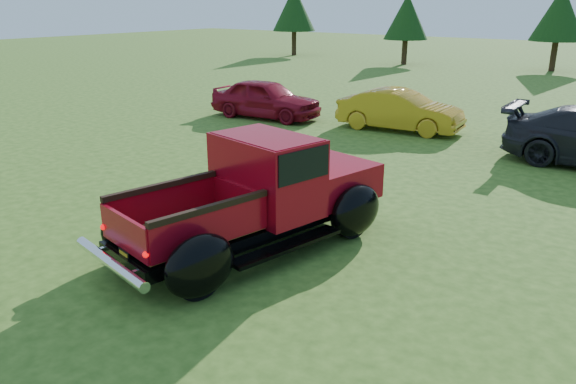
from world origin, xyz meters
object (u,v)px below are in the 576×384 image
object	(u,v)px
tree_mid_left	(560,14)
show_car_yellow	(400,110)
tree_west	(407,17)
tree_far_west	(294,9)
show_car_red	(266,99)
pickup_truck	(267,192)

from	to	relation	value
tree_mid_left	show_car_yellow	xyz separation A→B (m)	(-0.09, -20.98, -2.71)
tree_west	show_car_yellow	bearing A→B (deg)	-64.85
tree_far_west	show_car_yellow	bearing A→B (deg)	-46.57
tree_far_west	show_car_red	bearing A→B (deg)	-56.29
tree_west	pickup_truck	bearing A→B (deg)	-68.91
pickup_truck	tree_west	bearing A→B (deg)	122.37
tree_far_west	pickup_truck	bearing A→B (deg)	-54.67
tree_west	show_car_yellow	distance (m)	21.11
tree_far_west	tree_west	xyz separation A→B (m)	(10.00, -1.00, -0.41)
tree_far_west	pickup_truck	distance (m)	36.56
show_car_red	tree_west	bearing A→B (deg)	5.58
tree_west	show_car_red	size ratio (longest dim) A/B	1.11
tree_mid_left	show_car_red	xyz separation A→B (m)	(-5.01, -21.97, -2.67)
tree_west	pickup_truck	xyz separation A→B (m)	(11.09, -28.75, -2.19)
tree_far_west	tree_mid_left	bearing A→B (deg)	3.01
show_car_red	show_car_yellow	bearing A→B (deg)	-84.39
tree_far_west	show_car_yellow	distance (m)	27.66
tree_west	pickup_truck	distance (m)	30.89
tree_west	show_car_red	world-z (taller)	tree_west
tree_far_west	show_car_red	xyz separation A→B (m)	(13.99, -20.97, -2.81)
tree_far_west	tree_west	world-z (taller)	tree_far_west
show_car_yellow	show_car_red	bearing A→B (deg)	95.42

